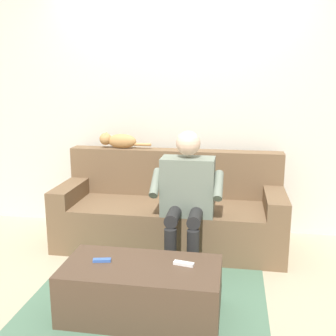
% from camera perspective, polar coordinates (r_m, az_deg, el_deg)
% --- Properties ---
extents(ground_plane, '(8.00, 8.00, 0.00)m').
position_cam_1_polar(ground_plane, '(3.37, -1.74, -15.45)').
color(ground_plane, tan).
extents(back_wall, '(4.56, 0.06, 2.62)m').
position_cam_1_polar(back_wall, '(4.21, 1.44, 8.91)').
color(back_wall, beige).
rests_on(back_wall, ground).
extents(couch, '(2.12, 0.80, 0.88)m').
position_cam_1_polar(couch, '(3.93, 0.36, -6.32)').
color(couch, brown).
rests_on(couch, ground).
extents(coffee_table, '(1.06, 0.53, 0.36)m').
position_cam_1_polar(coffee_table, '(2.87, -3.74, -16.80)').
color(coffee_table, '#4C3828').
rests_on(coffee_table, ground).
extents(person_solo_seated, '(0.60, 0.55, 1.15)m').
position_cam_1_polar(person_solo_seated, '(3.43, 2.68, -3.24)').
color(person_solo_seated, slate).
rests_on(person_solo_seated, ground).
extents(cat_on_backrest, '(0.53, 0.12, 0.16)m').
position_cam_1_polar(cat_on_backrest, '(4.13, -7.08, 3.87)').
color(cat_on_backrest, '#B7844C').
rests_on(cat_on_backrest, couch).
extents(remote_white, '(0.14, 0.07, 0.02)m').
position_cam_1_polar(remote_white, '(2.78, 2.23, -13.29)').
color(remote_white, white).
rests_on(remote_white, coffee_table).
extents(remote_blue, '(0.13, 0.06, 0.02)m').
position_cam_1_polar(remote_blue, '(2.86, -9.28, -12.68)').
color(remote_blue, '#3860B7').
rests_on(remote_blue, coffee_table).
extents(floor_rug, '(1.71, 1.58, 0.01)m').
position_cam_1_polar(floor_rug, '(3.09, -3.00, -18.28)').
color(floor_rug, '#4C7056').
rests_on(floor_rug, ground).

